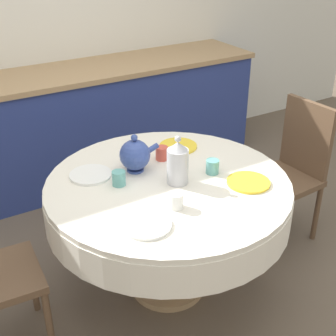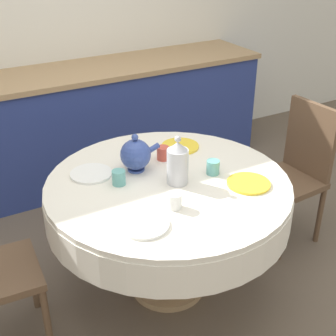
# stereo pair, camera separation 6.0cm
# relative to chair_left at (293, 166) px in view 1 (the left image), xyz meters

# --- Properties ---
(ground_plane) EXTENTS (12.00, 12.00, 0.00)m
(ground_plane) POSITION_rel_chair_left_xyz_m (-1.00, -0.06, -0.52)
(ground_plane) COLOR brown
(wall_back) EXTENTS (7.00, 0.05, 2.60)m
(wall_back) POSITION_rel_chair_left_xyz_m (-1.00, 1.82, 0.78)
(wall_back) COLOR silver
(wall_back) RESTS_ON ground_plane
(kitchen_counter) EXTENTS (3.24, 0.64, 0.94)m
(kitchen_counter) POSITION_rel_chair_left_xyz_m (-1.00, 1.48, -0.05)
(kitchen_counter) COLOR navy
(kitchen_counter) RESTS_ON ground_plane
(dining_table) EXTENTS (1.32, 1.32, 0.73)m
(dining_table) POSITION_rel_chair_left_xyz_m (-1.00, -0.06, 0.09)
(dining_table) COLOR tan
(dining_table) RESTS_ON ground_plane
(chair_left) EXTENTS (0.42, 0.42, 0.95)m
(chair_left) POSITION_rel_chair_left_xyz_m (0.00, 0.00, 0.00)
(chair_left) COLOR brown
(chair_left) RESTS_ON ground_plane
(plate_near_left) EXTENTS (0.23, 0.23, 0.01)m
(plate_near_left) POSITION_rel_chair_left_xyz_m (-1.30, -0.37, 0.22)
(plate_near_left) COLOR white
(plate_near_left) RESTS_ON dining_table
(cup_near_left) EXTENTS (0.07, 0.07, 0.08)m
(cup_near_left) POSITION_rel_chair_left_xyz_m (-1.10, -0.30, 0.25)
(cup_near_left) COLOR white
(cup_near_left) RESTS_ON dining_table
(plate_near_right) EXTENTS (0.23, 0.23, 0.01)m
(plate_near_right) POSITION_rel_chair_left_xyz_m (-0.65, -0.30, 0.22)
(plate_near_right) COLOR yellow
(plate_near_right) RESTS_ON dining_table
(cup_near_right) EXTENTS (0.07, 0.07, 0.08)m
(cup_near_right) POSITION_rel_chair_left_xyz_m (-0.75, -0.11, 0.25)
(cup_near_right) COLOR #5BA39E
(cup_near_right) RESTS_ON dining_table
(plate_far_left) EXTENTS (0.23, 0.23, 0.01)m
(plate_far_left) POSITION_rel_chair_left_xyz_m (-1.33, 0.20, 0.22)
(plate_far_left) COLOR white
(plate_far_left) RESTS_ON dining_table
(cup_far_left) EXTENTS (0.07, 0.07, 0.08)m
(cup_far_left) POSITION_rel_chair_left_xyz_m (-1.24, 0.04, 0.25)
(cup_far_left) COLOR #5BA39E
(cup_far_left) RESTS_ON dining_table
(plate_far_right) EXTENTS (0.23, 0.23, 0.01)m
(plate_far_right) POSITION_rel_chair_left_xyz_m (-0.73, 0.26, 0.22)
(plate_far_right) COLOR yellow
(plate_far_right) RESTS_ON dining_table
(cup_far_right) EXTENTS (0.07, 0.07, 0.08)m
(cup_far_right) POSITION_rel_chair_left_xyz_m (-0.90, 0.17, 0.25)
(cup_far_right) COLOR #CC4C3D
(cup_far_right) RESTS_ON dining_table
(coffee_carafe) EXTENTS (0.11, 0.11, 0.27)m
(coffee_carafe) POSITION_rel_chair_left_xyz_m (-0.97, -0.10, 0.33)
(coffee_carafe) COLOR #B2B2B7
(coffee_carafe) RESTS_ON dining_table
(teapot) EXTENTS (0.23, 0.17, 0.22)m
(teapot) POSITION_rel_chair_left_xyz_m (-1.09, 0.13, 0.31)
(teapot) COLOR #33478E
(teapot) RESTS_ON dining_table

